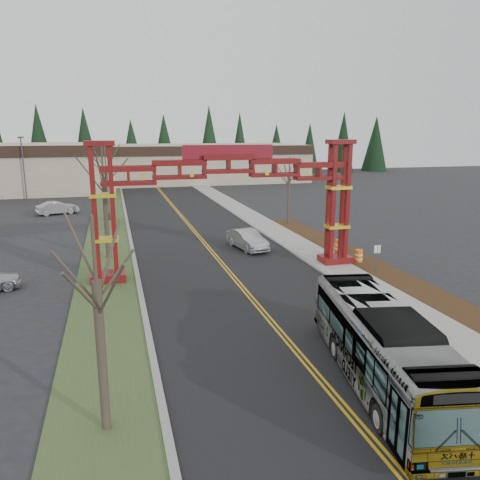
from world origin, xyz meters
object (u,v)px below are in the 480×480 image
object	(u,v)px
light_pole_far	(23,163)
bare_tree_median_near	(96,282)
bare_tree_right_far	(289,177)
street_sign	(377,253)
barrel_north	(339,246)
parked_car_far_a	(57,208)
retail_building_east	(203,163)
gateway_arch	(228,185)
transit_bus	(383,347)
silver_sedan	(247,240)
bare_tree_median_far	(106,168)
barrel_mid	(330,249)
bare_tree_median_mid	(104,179)
barrel_south	(359,257)

from	to	relation	value
light_pole_far	bare_tree_median_near	bearing A→B (deg)	-78.91
bare_tree_right_far	street_sign	xyz separation A→B (m)	(-0.41, -17.76, -3.51)
barrel_north	parked_car_far_a	bearing A→B (deg)	133.20
retail_building_east	parked_car_far_a	size ratio (longest dim) A/B	8.19
gateway_arch	parked_car_far_a	xyz separation A→B (m)	(-13.81, 27.73, -5.22)
transit_bus	silver_sedan	xyz separation A→B (m)	(0.93, 21.64, -0.72)
bare_tree_median_far	street_sign	world-z (taller)	bare_tree_median_far
silver_sedan	barrel_mid	size ratio (longest dim) A/B	4.38
street_sign	barrel_mid	size ratio (longest dim) A/B	1.80
street_sign	light_pole_far	bearing A→B (deg)	122.63
silver_sedan	street_sign	world-z (taller)	street_sign
gateway_arch	transit_bus	xyz separation A→B (m)	(2.09, -15.72, -4.47)
retail_building_east	gateway_arch	bearing A→B (deg)	-99.17
bare_tree_median_near	parked_car_far_a	bearing A→B (deg)	97.58
parked_car_far_a	bare_tree_right_far	distance (m)	27.41
parked_car_far_a	street_sign	distance (m)	38.59
silver_sedan	gateway_arch	bearing A→B (deg)	-128.14
transit_bus	bare_tree_median_mid	size ratio (longest dim) A/B	1.30
gateway_arch	barrel_north	xyz separation A→B (m)	(9.68, 2.72, -5.43)
gateway_arch	bare_tree_median_far	distance (m)	23.46
parked_car_far_a	barrel_mid	xyz separation A→B (m)	(22.38, -25.73, -0.21)
bare_tree_median_mid	street_sign	size ratio (longest dim) A/B	4.22
transit_bus	barrel_north	distance (m)	19.96
barrel_mid	barrel_south	bearing A→B (deg)	-64.63
bare_tree_median_near	bare_tree_median_far	bearing A→B (deg)	90.00
silver_sedan	barrel_north	world-z (taller)	silver_sedan
light_pole_far	barrel_north	bearing A→B (deg)	-53.71
barrel_mid	bare_tree_median_mid	bearing A→B (deg)	167.07
barrel_north	gateway_arch	bearing A→B (deg)	-164.32
barrel_mid	bare_tree_median_near	bearing A→B (deg)	-132.76
transit_bus	light_pole_far	world-z (taller)	light_pole_far
bare_tree_median_far	parked_car_far_a	bearing A→B (deg)	135.62
bare_tree_median_mid	barrel_north	world-z (taller)	bare_tree_median_mid
transit_bus	light_pole_far	xyz separation A→B (m)	(-21.52, 58.09, 3.57)
bare_tree_right_far	light_pole_far	size ratio (longest dim) A/B	0.79
gateway_arch	bare_tree_median_far	xyz separation A→B (m)	(-8.00, 22.05, -0.27)
retail_building_east	barrel_south	distance (m)	62.40
silver_sedan	barrel_mid	bearing A→B (deg)	-46.38
bare_tree_median_near	barrel_south	world-z (taller)	bare_tree_median_near
gateway_arch	barrel_mid	bearing A→B (deg)	13.16
silver_sedan	bare_tree_median_far	distance (m)	20.14
retail_building_east	bare_tree_median_far	world-z (taller)	bare_tree_median_far
retail_building_east	street_sign	distance (m)	64.93
barrel_south	barrel_north	world-z (taller)	barrel_north
bare_tree_median_far	light_pole_far	distance (m)	23.33
bare_tree_right_far	barrel_south	bearing A→B (deg)	-91.13
transit_bus	bare_tree_median_mid	xyz separation A→B (m)	(-10.09, 21.52, 4.52)
bare_tree_median_near	bare_tree_median_mid	distance (m)	21.75
barrel_mid	barrel_north	xyz separation A→B (m)	(1.11, 0.72, -0.00)
light_pole_far	barrel_south	bearing A→B (deg)	-55.73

